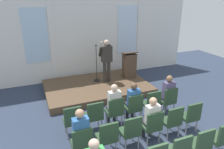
# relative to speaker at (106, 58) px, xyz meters

# --- Properties ---
(rear_partition) EXTENTS (10.27, 0.14, 4.04)m
(rear_partition) POSITION_rel_speaker_xyz_m (-0.45, 1.47, 0.75)
(rear_partition) COLOR silver
(rear_partition) RESTS_ON ground
(stage_platform) EXTENTS (4.07, 2.63, 0.25)m
(stage_platform) POSITION_rel_speaker_xyz_m (-0.47, -0.14, -1.15)
(stage_platform) COLOR brown
(stage_platform) RESTS_ON ground
(speaker) EXTENTS (0.51, 0.69, 1.76)m
(speaker) POSITION_rel_speaker_xyz_m (0.00, 0.00, 0.00)
(speaker) COLOR #332D28
(speaker) RESTS_ON stage_platform
(mic_stand) EXTENTS (0.28, 0.28, 1.55)m
(mic_stand) POSITION_rel_speaker_xyz_m (-0.36, 0.23, -0.69)
(mic_stand) COLOR black
(mic_stand) RESTS_ON stage_platform
(lectern) EXTENTS (0.60, 0.48, 1.16)m
(lectern) POSITION_rel_speaker_xyz_m (1.09, 0.11, -0.47)
(lectern) COLOR #4C3828
(lectern) RESTS_ON stage_platform
(chair_r0_c0) EXTENTS (0.46, 0.44, 0.94)m
(chair_r0_c0) POSITION_rel_speaker_xyz_m (-2.01, -2.74, -0.74)
(chair_r0_c0) COLOR #99999E
(chair_r0_c0) RESTS_ON ground
(chair_r0_c1) EXTENTS (0.46, 0.44, 0.94)m
(chair_r0_c1) POSITION_rel_speaker_xyz_m (-1.40, -2.74, -0.74)
(chair_r0_c1) COLOR #99999E
(chair_r0_c1) RESTS_ON ground
(chair_r0_c2) EXTENTS (0.46, 0.44, 0.94)m
(chair_r0_c2) POSITION_rel_speaker_xyz_m (-0.78, -2.74, -0.74)
(chair_r0_c2) COLOR #99999E
(chair_r0_c2) RESTS_ON ground
(audience_r0_c2) EXTENTS (0.36, 0.39, 1.33)m
(audience_r0_c2) POSITION_rel_speaker_xyz_m (-0.78, -2.66, -0.54)
(audience_r0_c2) COLOR #2D2D33
(audience_r0_c2) RESTS_ON ground
(chair_r0_c3) EXTENTS (0.46, 0.44, 0.94)m
(chair_r0_c3) POSITION_rel_speaker_xyz_m (-0.16, -2.74, -0.74)
(chair_r0_c3) COLOR #99999E
(chair_r0_c3) RESTS_ON ground
(audience_r0_c3) EXTENTS (0.36, 0.39, 1.28)m
(audience_r0_c3) POSITION_rel_speaker_xyz_m (-0.16, -2.66, -0.56)
(audience_r0_c3) COLOR #2D2D33
(audience_r0_c3) RESTS_ON ground
(chair_r0_c4) EXTENTS (0.46, 0.44, 0.94)m
(chair_r0_c4) POSITION_rel_speaker_xyz_m (0.46, -2.74, -0.74)
(chair_r0_c4) COLOR #99999E
(chair_r0_c4) RESTS_ON ground
(chair_r0_c5) EXTENTS (0.46, 0.44, 0.94)m
(chair_r0_c5) POSITION_rel_speaker_xyz_m (1.08, -2.74, -0.74)
(chair_r0_c5) COLOR #99999E
(chair_r0_c5) RESTS_ON ground
(audience_r0_c5) EXTENTS (0.36, 0.39, 1.32)m
(audience_r0_c5) POSITION_rel_speaker_xyz_m (1.08, -2.66, -0.54)
(audience_r0_c5) COLOR #2D2D33
(audience_r0_c5) RESTS_ON ground
(chair_r1_c0) EXTENTS (0.46, 0.44, 0.94)m
(chair_r1_c0) POSITION_rel_speaker_xyz_m (-2.01, -3.77, -0.74)
(chair_r1_c0) COLOR #99999E
(chair_r1_c0) RESTS_ON ground
(audience_r1_c0) EXTENTS (0.36, 0.39, 1.36)m
(audience_r1_c0) POSITION_rel_speaker_xyz_m (-2.01, -3.69, -0.52)
(audience_r1_c0) COLOR #2D2D33
(audience_r1_c0) RESTS_ON ground
(chair_r1_c1) EXTENTS (0.46, 0.44, 0.94)m
(chair_r1_c1) POSITION_rel_speaker_xyz_m (-1.40, -3.77, -0.74)
(chair_r1_c1) COLOR #99999E
(chair_r1_c1) RESTS_ON ground
(chair_r1_c2) EXTENTS (0.46, 0.44, 0.94)m
(chair_r1_c2) POSITION_rel_speaker_xyz_m (-0.78, -3.77, -0.74)
(chair_r1_c2) COLOR #99999E
(chair_r1_c2) RESTS_ON ground
(chair_r1_c3) EXTENTS (0.46, 0.44, 0.94)m
(chair_r1_c3) POSITION_rel_speaker_xyz_m (-0.16, -3.77, -0.74)
(chair_r1_c3) COLOR #99999E
(chair_r1_c3) RESTS_ON ground
(audience_r1_c3) EXTENTS (0.36, 0.39, 1.29)m
(audience_r1_c3) POSITION_rel_speaker_xyz_m (-0.16, -3.69, -0.56)
(audience_r1_c3) COLOR #2D2D33
(audience_r1_c3) RESTS_ON ground
(chair_r1_c4) EXTENTS (0.46, 0.44, 0.94)m
(chair_r1_c4) POSITION_rel_speaker_xyz_m (0.46, -3.77, -0.74)
(chair_r1_c4) COLOR #99999E
(chair_r1_c4) RESTS_ON ground
(chair_r1_c5) EXTENTS (0.46, 0.44, 0.94)m
(chair_r1_c5) POSITION_rel_speaker_xyz_m (1.08, -3.77, -0.74)
(chair_r1_c5) COLOR #99999E
(chair_r1_c5) RESTS_ON ground
(chair_r2_c4) EXTENTS (0.46, 0.44, 0.94)m
(chair_r2_c4) POSITION_rel_speaker_xyz_m (0.46, -4.80, -0.74)
(chair_r2_c4) COLOR #99999E
(chair_r2_c4) RESTS_ON ground
(chair_r2_c5) EXTENTS (0.46, 0.44, 0.94)m
(chair_r2_c5) POSITION_rel_speaker_xyz_m (1.08, -4.80, -0.74)
(chair_r2_c5) COLOR #99999E
(chair_r2_c5) RESTS_ON ground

